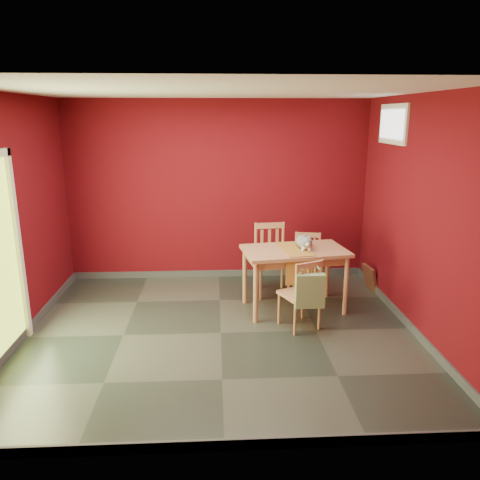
{
  "coord_description": "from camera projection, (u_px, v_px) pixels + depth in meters",
  "views": [
    {
      "loc": [
        -0.04,
        -5.0,
        2.46
      ],
      "look_at": [
        0.25,
        0.45,
        1.0
      ],
      "focal_mm": 35.0,
      "sensor_mm": 36.0,
      "label": 1
    }
  ],
  "objects": [
    {
      "name": "ground",
      "position": [
        221.0,
        333.0,
        5.46
      ],
      "size": [
        4.5,
        4.5,
        0.0
      ],
      "primitive_type": "plane",
      "color": "#2D342D",
      "rests_on": "ground"
    },
    {
      "name": "room_shell",
      "position": [
        221.0,
        329.0,
        5.45
      ],
      "size": [
        4.5,
        4.5,
        4.5
      ],
      "color": "#5A0910",
      "rests_on": "ground"
    },
    {
      "name": "window",
      "position": [
        393.0,
        124.0,
        5.93
      ],
      "size": [
        0.05,
        0.9,
        0.5
      ],
      "color": "white",
      "rests_on": "room_shell"
    },
    {
      "name": "outlet_plate",
      "position": [
        320.0,
        257.0,
        7.38
      ],
      "size": [
        0.08,
        0.02,
        0.12
      ],
      "primitive_type": "cube",
      "color": "silver",
      "rests_on": "room_shell"
    },
    {
      "name": "dining_table",
      "position": [
        295.0,
        257.0,
        5.97
      ],
      "size": [
        1.39,
        0.94,
        0.81
      ],
      "color": "tan",
      "rests_on": "ground"
    },
    {
      "name": "table_runner",
      "position": [
        296.0,
        256.0,
        5.85
      ],
      "size": [
        0.43,
        0.75,
        0.36
      ],
      "color": "#AE752D",
      "rests_on": "dining_table"
    },
    {
      "name": "chair_far_left",
      "position": [
        271.0,
        259.0,
        6.58
      ],
      "size": [
        0.5,
        0.5,
        0.99
      ],
      "color": "tan",
      "rests_on": "ground"
    },
    {
      "name": "chair_far_right",
      "position": [
        307.0,
        262.0,
        6.66
      ],
      "size": [
        0.46,
        0.46,
        0.84
      ],
      "color": "tan",
      "rests_on": "ground"
    },
    {
      "name": "chair_near",
      "position": [
        302.0,
        293.0,
        5.48
      ],
      "size": [
        0.53,
        0.53,
        0.86
      ],
      "color": "tan",
      "rests_on": "ground"
    },
    {
      "name": "tote_bag",
      "position": [
        310.0,
        291.0,
        5.26
      ],
      "size": [
        0.33,
        0.19,
        0.46
      ],
      "color": "#81A267",
      "rests_on": "chair_near"
    },
    {
      "name": "cat",
      "position": [
        304.0,
        239.0,
        5.99
      ],
      "size": [
        0.42,
        0.5,
        0.22
      ],
      "primitive_type": null,
      "rotation": [
        0.0,
        0.0,
        0.52
      ],
      "color": "slate",
      "rests_on": "table_runner"
    },
    {
      "name": "picture_frame",
      "position": [
        370.0,
        278.0,
        6.8
      ],
      "size": [
        0.16,
        0.36,
        0.35
      ],
      "color": "brown",
      "rests_on": "ground"
    }
  ]
}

